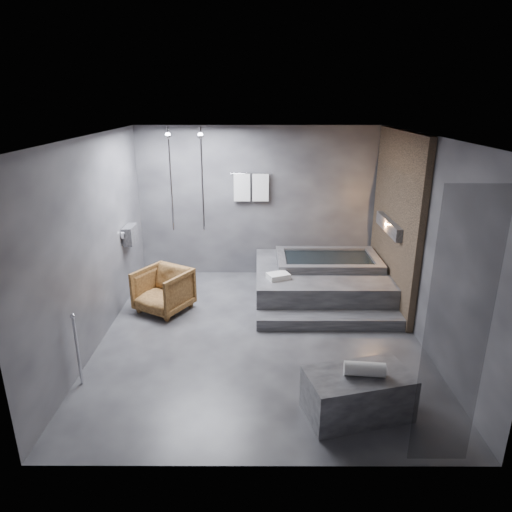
{
  "coord_description": "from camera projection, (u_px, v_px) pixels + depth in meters",
  "views": [
    {
      "loc": [
        -0.04,
        -5.88,
        3.26
      ],
      "look_at": [
        -0.06,
        0.3,
        1.11
      ],
      "focal_mm": 32.0,
      "sensor_mm": 36.0,
      "label": 1
    }
  ],
  "objects": [
    {
      "name": "room",
      "position": [
        289.0,
        215.0,
        6.28
      ],
      "size": [
        5.0,
        5.04,
        2.82
      ],
      "color": "#28282A",
      "rests_on": "ground"
    },
    {
      "name": "tub_deck",
      "position": [
        320.0,
        281.0,
        7.91
      ],
      "size": [
        2.2,
        2.0,
        0.5
      ],
      "primitive_type": "cube",
      "color": "#2D2C2F",
      "rests_on": "ground"
    },
    {
      "name": "tub_step",
      "position": [
        330.0,
        321.0,
        6.85
      ],
      "size": [
        2.2,
        0.36,
        0.18
      ],
      "primitive_type": "cube",
      "color": "#2D2C2F",
      "rests_on": "ground"
    },
    {
      "name": "concrete_bench",
      "position": [
        357.0,
        394.0,
        4.9
      ],
      "size": [
        1.22,
        0.86,
        0.5
      ],
      "primitive_type": "cube",
      "rotation": [
        0.0,
        0.0,
        0.25
      ],
      "color": "#313133",
      "rests_on": "ground"
    },
    {
      "name": "driftwood_chair",
      "position": [
        163.0,
        290.0,
        7.28
      ],
      "size": [
        1.03,
        1.04,
        0.7
      ],
      "primitive_type": "imported",
      "rotation": [
        0.0,
        0.0,
        -0.53
      ],
      "color": "#422710",
      "rests_on": "ground"
    },
    {
      "name": "rolled_towel",
      "position": [
        365.0,
        369.0,
        4.77
      ],
      "size": [
        0.44,
        0.2,
        0.15
      ],
      "primitive_type": "cylinder",
      "rotation": [
        0.0,
        1.57,
        -0.11
      ],
      "color": "silver",
      "rests_on": "concrete_bench"
    },
    {
      "name": "deck_towel",
      "position": [
        278.0,
        276.0,
        7.33
      ],
      "size": [
        0.4,
        0.35,
        0.09
      ],
      "primitive_type": "cube",
      "rotation": [
        0.0,
        0.0,
        0.39
      ],
      "color": "silver",
      "rests_on": "tub_deck"
    }
  ]
}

